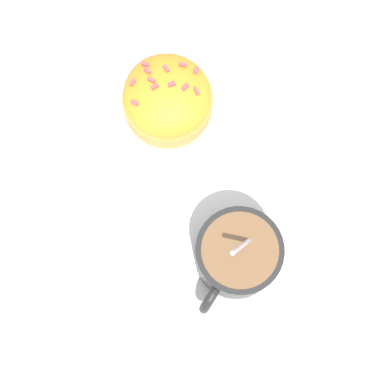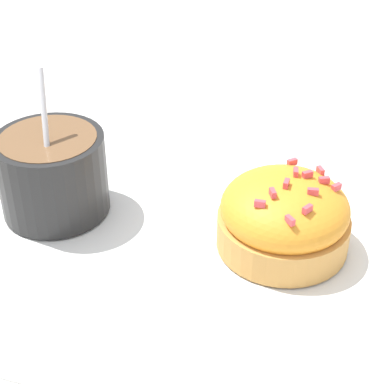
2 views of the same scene
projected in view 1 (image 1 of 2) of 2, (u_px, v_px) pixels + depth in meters
ground_plane at (199, 182)px, 0.64m from camera, size 3.00×3.00×0.00m
paper_napkin at (199, 182)px, 0.64m from camera, size 0.34×0.34×0.00m
coffee_cup at (237, 255)px, 0.59m from camera, size 0.08×0.09×0.11m
frosted_pastry at (167, 98)px, 0.63m from camera, size 0.09×0.09×0.06m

